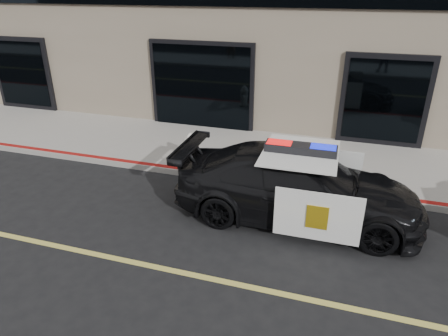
% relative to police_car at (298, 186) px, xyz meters
% --- Properties ---
extents(ground, '(120.00, 120.00, 0.00)m').
position_rel_police_car_xyz_m(ground, '(-2.75, -2.38, -0.73)').
color(ground, black).
rests_on(ground, ground).
extents(sidewalk_n, '(60.00, 3.50, 0.15)m').
position_rel_police_car_xyz_m(sidewalk_n, '(-2.75, 2.87, -0.66)').
color(sidewalk_n, gray).
rests_on(sidewalk_n, ground).
extents(police_car, '(2.33, 5.03, 1.64)m').
position_rel_police_car_xyz_m(police_car, '(0.00, 0.00, 0.00)').
color(police_car, black).
rests_on(police_car, ground).
extents(fire_hydrant, '(0.36, 0.50, 0.79)m').
position_rel_police_car_xyz_m(fire_hydrant, '(-3.03, 1.71, -0.21)').
color(fire_hydrant, white).
rests_on(fire_hydrant, sidewalk_n).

